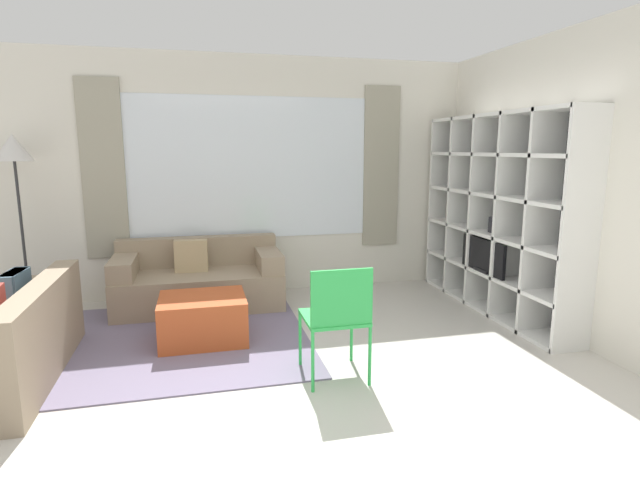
% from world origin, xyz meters
% --- Properties ---
extents(ground_plane, '(16.00, 16.00, 0.00)m').
position_xyz_m(ground_plane, '(0.00, 0.00, 0.00)').
color(ground_plane, beige).
extents(wall_back, '(6.28, 0.11, 2.70)m').
position_xyz_m(wall_back, '(0.00, 3.17, 1.36)').
color(wall_back, silver).
rests_on(wall_back, ground_plane).
extents(wall_right, '(0.07, 4.34, 2.70)m').
position_xyz_m(wall_right, '(2.58, 1.57, 1.35)').
color(wall_right, silver).
rests_on(wall_right, ground_plane).
extents(area_rug, '(2.89, 2.13, 0.01)m').
position_xyz_m(area_rug, '(-1.15, 1.74, 0.01)').
color(area_rug, slate).
rests_on(area_rug, ground_plane).
extents(shelving_unit, '(0.37, 2.36, 2.02)m').
position_xyz_m(shelving_unit, '(2.39, 1.86, 1.00)').
color(shelving_unit, '#232328').
rests_on(shelving_unit, ground_plane).
extents(couch_main, '(1.72, 0.83, 0.73)m').
position_xyz_m(couch_main, '(-0.63, 2.71, 0.28)').
color(couch_main, gray).
rests_on(couch_main, ground_plane).
extents(couch_side, '(0.83, 1.68, 0.73)m').
position_xyz_m(couch_side, '(-2.02, 1.24, 0.29)').
color(couch_side, gray).
rests_on(couch_side, ground_plane).
extents(ottoman, '(0.74, 0.62, 0.40)m').
position_xyz_m(ottoman, '(-0.60, 1.67, 0.20)').
color(ottoman, '#B74C23').
rests_on(ottoman, ground_plane).
extents(floor_lamp, '(0.36, 0.36, 1.81)m').
position_xyz_m(floor_lamp, '(-2.32, 2.86, 1.58)').
color(floor_lamp, black).
rests_on(floor_lamp, ground_plane).
extents(folding_chair, '(0.44, 0.46, 0.86)m').
position_xyz_m(folding_chair, '(0.33, 0.66, 0.52)').
color(folding_chair, green).
rests_on(folding_chair, ground_plane).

